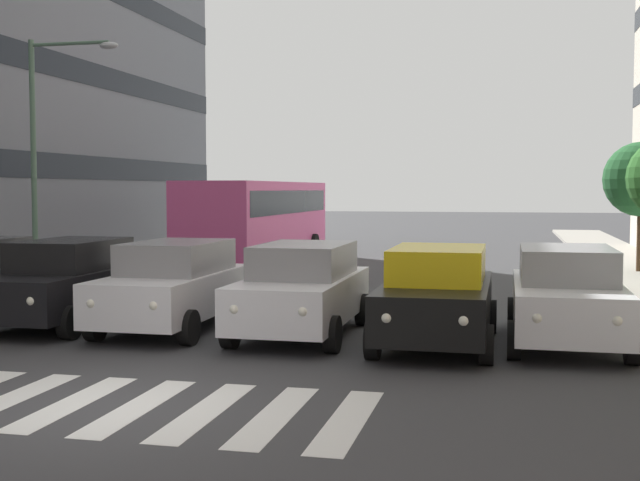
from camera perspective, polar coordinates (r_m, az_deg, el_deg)
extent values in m
plane|color=#38383A|center=(11.02, -14.67, -10.98)|extent=(180.00, 180.00, 0.00)
cube|color=black|center=(35.14, -21.31, 4.69)|extent=(8.37, 23.79, 0.90)
cube|color=silver|center=(9.99, 1.95, -12.36)|extent=(0.45, 2.80, 0.01)
cube|color=silver|center=(10.20, -3.14, -12.04)|extent=(0.45, 2.80, 0.01)
cube|color=silver|center=(10.47, -7.97, -11.64)|extent=(0.45, 2.80, 0.01)
cube|color=silver|center=(10.82, -12.52, -11.20)|extent=(0.45, 2.80, 0.01)
cube|color=silver|center=(11.22, -16.74, -10.72)|extent=(0.45, 2.80, 0.01)
cube|color=silver|center=(11.69, -20.64, -10.23)|extent=(0.45, 2.80, 0.01)
cube|color=silver|center=(15.07, 16.76, -4.30)|extent=(1.80, 4.40, 0.80)
cube|color=gray|center=(15.19, 16.76, -1.58)|extent=(1.58, 2.46, 0.60)
cylinder|color=black|center=(13.80, 20.89, -6.79)|extent=(0.22, 0.64, 0.64)
cylinder|color=black|center=(13.66, 13.34, -6.75)|extent=(0.22, 0.64, 0.64)
cylinder|color=black|center=(16.64, 19.51, -5.01)|extent=(0.22, 0.64, 0.64)
cylinder|color=black|center=(16.53, 13.28, -4.95)|extent=(0.22, 0.64, 0.64)
sphere|color=white|center=(12.99, 19.94, -5.25)|extent=(0.18, 0.18, 0.18)
sphere|color=white|center=(12.90, 14.84, -5.22)|extent=(0.18, 0.18, 0.18)
cube|color=black|center=(14.58, 8.13, -4.44)|extent=(1.80, 4.40, 0.80)
cube|color=yellow|center=(14.70, 8.22, -1.63)|extent=(1.58, 2.46, 0.60)
cylinder|color=black|center=(13.17, 11.51, -7.11)|extent=(0.22, 0.64, 0.64)
cylinder|color=black|center=(13.33, 3.70, -6.91)|extent=(0.22, 0.64, 0.64)
cylinder|color=black|center=(16.03, 11.78, -5.20)|extent=(0.22, 0.64, 0.64)
cylinder|color=black|center=(16.17, 5.36, -5.06)|extent=(0.22, 0.64, 0.64)
sphere|color=white|center=(12.41, 9.95, -5.50)|extent=(0.18, 0.18, 0.18)
sphere|color=white|center=(12.52, 4.66, -5.37)|extent=(0.18, 0.18, 0.18)
cube|color=silver|center=(15.35, -1.29, -4.01)|extent=(1.80, 4.40, 0.80)
cube|color=gray|center=(15.46, -1.11, -1.34)|extent=(1.58, 2.46, 0.60)
cylinder|color=black|center=(13.81, 0.86, -6.54)|extent=(0.22, 0.64, 0.64)
cylinder|color=black|center=(14.29, -6.25, -6.22)|extent=(0.22, 0.64, 0.64)
cylinder|color=black|center=(16.62, 2.97, -4.82)|extent=(0.22, 0.64, 0.64)
cylinder|color=black|center=(17.02, -3.03, -4.62)|extent=(0.22, 0.64, 0.64)
sphere|color=white|center=(13.13, -1.16, -4.95)|extent=(0.18, 0.18, 0.18)
sphere|color=white|center=(13.45, -5.94, -4.76)|extent=(0.18, 0.18, 0.18)
cube|color=silver|center=(16.26, -10.15, -3.63)|extent=(1.80, 4.40, 0.80)
cube|color=gray|center=(16.37, -9.91, -1.12)|extent=(1.58, 2.46, 0.60)
cylinder|color=black|center=(14.65, -9.12, -6.00)|extent=(0.22, 0.64, 0.64)
cylinder|color=black|center=(15.41, -15.37, -5.61)|extent=(0.22, 0.64, 0.64)
cylinder|color=black|center=(17.34, -5.50, -4.48)|extent=(0.22, 0.64, 0.64)
cylinder|color=black|center=(17.99, -10.97, -4.23)|extent=(0.22, 0.64, 0.64)
sphere|color=white|center=(14.07, -11.44, -4.44)|extent=(0.18, 0.18, 0.18)
sphere|color=white|center=(14.58, -15.58, -4.22)|extent=(0.18, 0.18, 0.18)
cube|color=black|center=(17.34, -17.20, -3.29)|extent=(1.80, 4.40, 0.80)
cube|color=black|center=(17.45, -16.92, -0.93)|extent=(1.58, 2.46, 0.60)
cylinder|color=black|center=(15.71, -17.00, -5.46)|extent=(0.22, 0.64, 0.64)
cylinder|color=black|center=(18.25, -12.43, -4.14)|extent=(0.22, 0.64, 0.64)
cylinder|color=black|center=(19.09, -17.33, -3.88)|extent=(0.22, 0.64, 0.64)
sphere|color=white|center=(15.21, -19.40, -3.97)|extent=(0.18, 0.18, 0.18)
cylinder|color=black|center=(19.10, -18.95, -3.91)|extent=(0.22, 0.64, 0.64)
cube|color=#DB5193|center=(29.33, -4.26, 1.64)|extent=(2.50, 10.50, 2.50)
cube|color=black|center=(29.32, -4.27, 2.71)|extent=(2.52, 9.87, 0.80)
cylinder|color=black|center=(25.53, -4.01, -1.47)|extent=(0.28, 1.00, 1.00)
cylinder|color=black|center=(26.37, -9.21, -1.34)|extent=(0.28, 1.00, 1.00)
cylinder|color=black|center=(32.10, -0.45, -0.42)|extent=(0.28, 1.00, 1.00)
cylinder|color=black|center=(32.77, -4.71, -0.35)|extent=(0.28, 1.00, 1.00)
cylinder|color=#4C6B56|center=(25.06, -19.28, 5.28)|extent=(0.16, 0.16, 6.85)
cylinder|color=#4C6B56|center=(24.77, -17.02, 12.96)|extent=(2.42, 0.10, 0.10)
ellipsoid|color=#B7BCC1|center=(24.18, -14.47, 13.00)|extent=(0.56, 0.28, 0.20)
cylinder|color=#513823|center=(27.81, 21.35, 0.26)|extent=(0.20, 0.20, 2.20)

